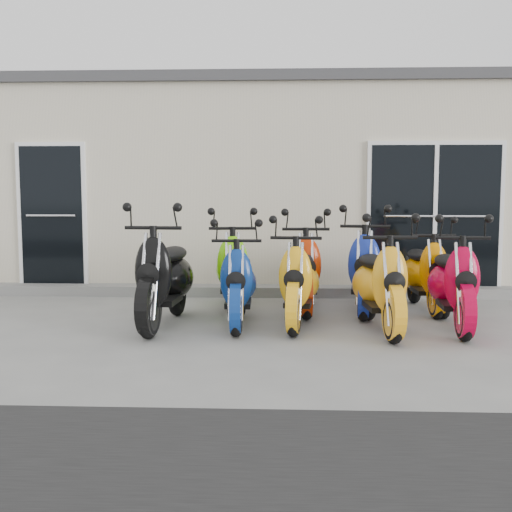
% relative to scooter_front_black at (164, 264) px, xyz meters
% --- Properties ---
extents(ground, '(80.00, 80.00, 0.00)m').
position_rel_scooter_front_black_xyz_m(ground, '(1.04, 0.16, -0.73)').
color(ground, gray).
rests_on(ground, ground).
extents(building, '(14.00, 6.00, 3.20)m').
position_rel_scooter_front_black_xyz_m(building, '(1.04, 5.36, 0.87)').
color(building, beige).
rests_on(building, ground).
extents(roof_cap, '(14.20, 6.20, 0.16)m').
position_rel_scooter_front_black_xyz_m(roof_cap, '(1.04, 5.36, 2.55)').
color(roof_cap, '#3F3F42').
rests_on(roof_cap, building).
extents(front_step, '(14.00, 0.40, 0.15)m').
position_rel_scooter_front_black_xyz_m(front_step, '(1.04, 2.18, -0.65)').
color(front_step, gray).
rests_on(front_step, ground).
extents(door_left, '(1.07, 0.08, 2.22)m').
position_rel_scooter_front_black_xyz_m(door_left, '(-2.16, 2.33, 0.53)').
color(door_left, black).
rests_on(door_left, front_step).
extents(door_right, '(2.02, 0.08, 2.22)m').
position_rel_scooter_front_black_xyz_m(door_right, '(3.64, 2.33, 0.53)').
color(door_right, black).
rests_on(door_right, front_step).
extents(scooter_front_black, '(0.85, 2.02, 1.46)m').
position_rel_scooter_front_black_xyz_m(scooter_front_black, '(0.00, 0.00, 0.00)').
color(scooter_front_black, black).
rests_on(scooter_front_black, ground).
extents(scooter_front_blue, '(0.67, 1.75, 1.28)m').
position_rel_scooter_front_black_xyz_m(scooter_front_blue, '(0.86, 0.05, -0.09)').
color(scooter_front_blue, navy).
rests_on(scooter_front_blue, ground).
extents(scooter_front_orange_a, '(0.85, 1.85, 1.32)m').
position_rel_scooter_front_black_xyz_m(scooter_front_orange_a, '(1.57, 0.09, -0.07)').
color(scooter_front_orange_a, '#FFB216').
rests_on(scooter_front_orange_a, ground).
extents(scooter_front_orange_b, '(0.83, 1.88, 1.35)m').
position_rel_scooter_front_black_xyz_m(scooter_front_orange_b, '(2.47, -0.16, -0.05)').
color(scooter_front_orange_b, '#F8A71B').
rests_on(scooter_front_orange_b, ground).
extents(scooter_front_red, '(0.76, 1.85, 1.34)m').
position_rel_scooter_front_black_xyz_m(scooter_front_red, '(3.33, -0.03, -0.06)').
color(scooter_front_red, '#BA012B').
rests_on(scooter_front_red, ground).
extents(scooter_back_green, '(0.84, 1.92, 1.38)m').
position_rel_scooter_front_black_xyz_m(scooter_back_green, '(0.71, 1.03, -0.04)').
color(scooter_back_green, '#6FDC08').
rests_on(scooter_back_green, ground).
extents(scooter_back_red, '(0.73, 1.87, 1.37)m').
position_rel_scooter_front_black_xyz_m(scooter_back_red, '(1.65, 1.03, -0.05)').
color(scooter_back_red, '#B12906').
rests_on(scooter_back_red, ground).
extents(scooter_back_blue, '(0.94, 1.99, 1.42)m').
position_rel_scooter_front_black_xyz_m(scooter_back_blue, '(2.45, 1.00, -0.02)').
color(scooter_back_blue, '#15299A').
rests_on(scooter_back_blue, ground).
extents(scooter_back_yellow, '(0.70, 1.74, 1.27)m').
position_rel_scooter_front_black_xyz_m(scooter_back_yellow, '(3.25, 1.10, -0.10)').
color(scooter_back_yellow, orange).
rests_on(scooter_back_yellow, ground).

